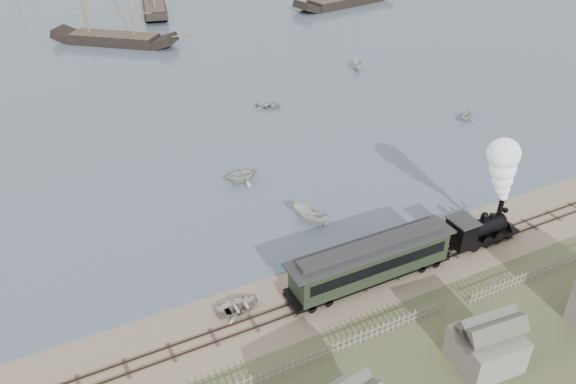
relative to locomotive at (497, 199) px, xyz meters
name	(u,v)px	position (x,y,z in m)	size (l,w,h in m)	color
ground	(357,267)	(-11.93, 2.00, -4.20)	(600.00, 600.00, 0.00)	gray
rail_track	(371,281)	(-11.93, 0.00, -4.16)	(120.00, 1.80, 0.16)	#37241E
picket_fence_west	(332,355)	(-18.43, -5.00, -4.20)	(19.00, 0.10, 1.20)	gray
picket_fence_east	(543,275)	(0.57, -5.50, -4.20)	(15.00, 0.10, 1.20)	gray
shed_mid	(482,362)	(-9.93, -10.00, -4.20)	(4.00, 3.50, 3.60)	gray
locomotive	(497,199)	(0.00, 0.00, 0.00)	(7.29, 2.72, 9.09)	black
passenger_coach	(371,261)	(-12.14, 0.00, -2.07)	(13.86, 2.67, 3.37)	black
beached_dinghy	(239,306)	(-22.34, 1.75, -3.84)	(3.50, 2.50, 0.73)	beige
rowboat_1	(242,174)	(-15.06, 18.45, -3.23)	(3.46, 2.99, 1.82)	beige
rowboat_2	(310,215)	(-12.33, 9.25, -3.46)	(3.53, 1.33, 1.36)	beige
rowboat_3	(268,105)	(-4.71, 34.23, -3.80)	(3.32, 2.37, 0.69)	beige
rowboat_4	(467,115)	(15.37, 19.78, -3.45)	(2.62, 2.26, 1.38)	beige
rowboat_5	(357,65)	(13.34, 41.22, -3.48)	(3.41, 1.28, 1.32)	beige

